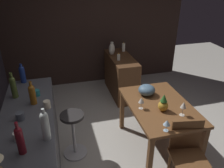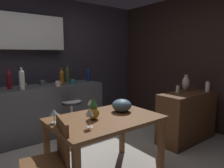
{
  "view_description": "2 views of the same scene",
  "coord_description": "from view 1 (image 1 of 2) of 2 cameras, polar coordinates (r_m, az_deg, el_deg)",
  "views": [
    {
      "loc": [
        -2.3,
        1.0,
        2.4
      ],
      "look_at": [
        0.52,
        0.25,
        0.9
      ],
      "focal_mm": 36.34,
      "sensor_mm": 36.0,
      "label": 1
    },
    {
      "loc": [
        -1.23,
        -2.12,
        1.46
      ],
      "look_at": [
        0.54,
        0.18,
        1.02
      ],
      "focal_mm": 32.58,
      "sensor_mm": 36.0,
      "label": 2
    }
  ],
  "objects": [
    {
      "name": "wine_glass_left",
      "position": [
        2.66,
        13.64,
        -9.49
      ],
      "size": [
        0.08,
        0.08,
        0.15
      ],
      "color": "silver",
      "rests_on": "dining_table"
    },
    {
      "name": "wine_glass_center",
      "position": [
        2.95,
        17.55,
        -5.14
      ],
      "size": [
        0.08,
        0.08,
        0.19
      ],
      "color": "silver",
      "rests_on": "dining_table"
    },
    {
      "name": "wall_side_right",
      "position": [
        5.02,
        -6.79,
        14.35
      ],
      "size": [
        0.1,
        4.4,
        2.6
      ],
      "primitive_type": "cube",
      "color": "#33231E",
      "rests_on": "ground_plane"
    },
    {
      "name": "fruit_bowl",
      "position": [
        3.34,
        8.73,
        -1.48
      ],
      "size": [
        0.24,
        0.24,
        0.16
      ],
      "primitive_type": "ellipsoid",
      "color": "slate",
      "rests_on": "dining_table"
    },
    {
      "name": "bar_stool",
      "position": [
        3.25,
        -9.62,
        -12.19
      ],
      "size": [
        0.34,
        0.34,
        0.68
      ],
      "color": "#262323",
      "rests_on": "ground_plane"
    },
    {
      "name": "pillar_candle_tall",
      "position": [
        4.85,
        2.91,
        9.2
      ],
      "size": [
        0.07,
        0.07,
        0.19
      ],
      "color": "white",
      "rests_on": "sideboard_cabinet"
    },
    {
      "name": "wine_bottle_cobalt",
      "position": [
        3.53,
        -21.65,
        2.48
      ],
      "size": [
        0.08,
        0.08,
        0.29
      ],
      "color": "navy",
      "rests_on": "kitchen_counter"
    },
    {
      "name": "chair_near_window",
      "position": [
        2.91,
        18.47,
        -16.13
      ],
      "size": [
        0.46,
        0.46,
        0.86
      ],
      "color": "brown",
      "rests_on": "ground_plane"
    },
    {
      "name": "pineapple_centerpiece",
      "position": [
        3.0,
        12.79,
        -4.91
      ],
      "size": [
        0.13,
        0.13,
        0.24
      ],
      "color": "gold",
      "rests_on": "dining_table"
    },
    {
      "name": "wine_bottle_amber",
      "position": [
        2.92,
        -19.43,
        -2.3
      ],
      "size": [
        0.08,
        0.08,
        0.3
      ],
      "color": "#8C5114",
      "rests_on": "kitchen_counter"
    },
    {
      "name": "sideboard_cabinet",
      "position": [
        4.7,
        2.26,
        2.12
      ],
      "size": [
        1.1,
        0.44,
        0.82
      ],
      "primitive_type": "cube",
      "color": "#56351E",
      "rests_on": "ground_plane"
    },
    {
      "name": "cup_white",
      "position": [
        2.45,
        -22.73,
        -11.97
      ],
      "size": [
        0.11,
        0.08,
        0.08
      ],
      "color": "white",
      "rests_on": "kitchen_counter"
    },
    {
      "name": "kitchen_counter",
      "position": [
        3.0,
        -19.38,
        -15.34
      ],
      "size": [
        2.1,
        0.6,
        0.9
      ],
      "primitive_type": "cube",
      "color": "#4C4C51",
      "rests_on": "ground_plane"
    },
    {
      "name": "wine_bottle_olive",
      "position": [
        3.14,
        -23.58,
        -0.49
      ],
      "size": [
        0.07,
        0.07,
        0.35
      ],
      "color": "#475623",
      "rests_on": "kitchen_counter"
    },
    {
      "name": "wine_bottle_clear",
      "position": [
        2.29,
        -16.48,
        -9.8
      ],
      "size": [
        0.08,
        0.08,
        0.35
      ],
      "color": "silver",
      "rests_on": "kitchen_counter"
    },
    {
      "name": "ground_plane",
      "position": [
        3.47,
        6.43,
        -16.78
      ],
      "size": [
        9.0,
        9.0,
        0.0
      ],
      "primitive_type": "plane",
      "color": "#B7B2A8"
    },
    {
      "name": "dining_table",
      "position": [
        3.22,
        11.79,
        -6.52
      ],
      "size": [
        1.22,
        0.82,
        0.74
      ],
      "color": "brown",
      "rests_on": "ground_plane"
    },
    {
      "name": "vase_ceramic_ivory",
      "position": [
        4.6,
        -0.04,
        8.79
      ],
      "size": [
        0.12,
        0.12,
        0.27
      ],
      "color": "beige",
      "rests_on": "sideboard_cabinet"
    },
    {
      "name": "cup_cream",
      "position": [
        2.83,
        -16.04,
        -4.95
      ],
      "size": [
        0.12,
        0.08,
        0.09
      ],
      "color": "beige",
      "rests_on": "kitchen_counter"
    },
    {
      "name": "pillar_candle_short",
      "position": [
        4.36,
        1.7,
        6.74
      ],
      "size": [
        0.06,
        0.06,
        0.14
      ],
      "color": "white",
      "rests_on": "sideboard_cabinet"
    },
    {
      "name": "cup_teal",
      "position": [
        3.14,
        -18.43,
        -2.1
      ],
      "size": [
        0.12,
        0.08,
        0.08
      ],
      "color": "teal",
      "rests_on": "kitchen_counter"
    },
    {
      "name": "wine_glass_right",
      "position": [
        2.98,
        7.4,
        -4.15
      ],
      "size": [
        0.08,
        0.08,
        0.16
      ],
      "color": "silver",
      "rests_on": "dining_table"
    },
    {
      "name": "cup_slate",
      "position": [
        2.72,
        -22.11,
        -7.48
      ],
      "size": [
        0.13,
        0.09,
        0.09
      ],
      "color": "#515660",
      "rests_on": "kitchen_counter"
    },
    {
      "name": "wine_bottle_ruby",
      "position": [
        2.21,
        -22.18,
        -12.74
      ],
      "size": [
        0.07,
        0.07,
        0.34
      ],
      "color": "maroon",
      "rests_on": "kitchen_counter"
    }
  ]
}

